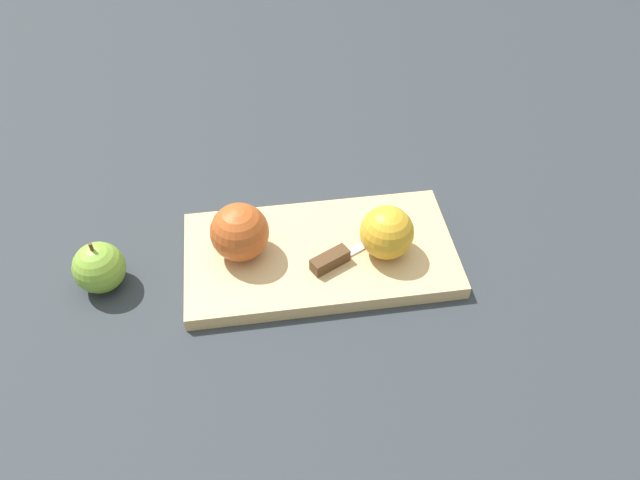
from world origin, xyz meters
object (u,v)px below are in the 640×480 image
object	(u,v)px
apple_half_right	(387,233)
apple_whole	(99,268)
apple_half_left	(239,232)
knife	(336,257)

from	to	relation	value
apple_half_right	apple_whole	size ratio (longest dim) A/B	0.91
apple_half_left	apple_half_right	world-z (taller)	apple_half_left
knife	apple_whole	bearing A→B (deg)	148.87
apple_half_right	knife	bearing A→B (deg)	-44.57
apple_whole	knife	bearing A→B (deg)	-8.65
apple_half_left	apple_whole	xyz separation A→B (m)	(-0.20, 0.00, -0.03)
knife	apple_whole	distance (m)	0.33
knife	apple_whole	size ratio (longest dim) A/B	1.85
apple_whole	apple_half_left	bearing A→B (deg)	-0.63
apple_half_left	apple_half_right	size ratio (longest dim) A/B	1.08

